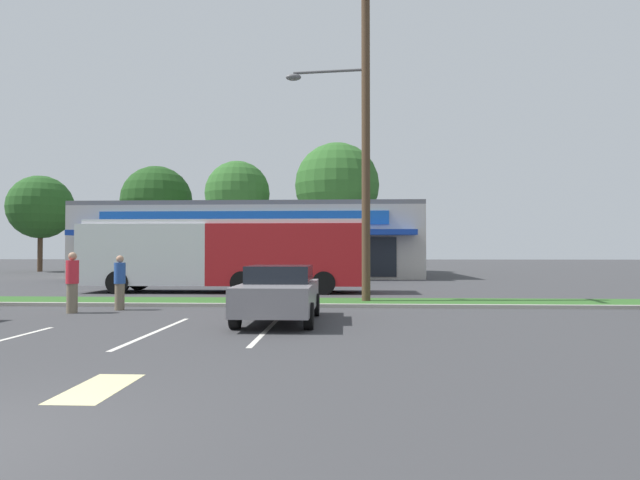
{
  "coord_description": "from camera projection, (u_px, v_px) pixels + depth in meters",
  "views": [
    {
      "loc": [
        3.99,
        -4.7,
        1.84
      ],
      "look_at": [
        2.88,
        18.1,
        2.34
      ],
      "focal_mm": 29.84,
      "sensor_mm": 36.0,
      "label": 1
    }
  ],
  "objects": [
    {
      "name": "lot_arrow",
      "position": [
        98.0,
        388.0,
        7.13
      ],
      "size": [
        0.7,
        1.6,
        0.01
      ],
      "primitive_type": "cube",
      "color": "beige",
      "rests_on": "ground_plane"
    },
    {
      "name": "car_1",
      "position": [
        279.0,
        293.0,
        13.93
      ],
      "size": [
        1.97,
        4.25,
        1.47
      ],
      "rotation": [
        0.0,
        0.0,
        -1.57
      ],
      "color": "slate",
      "rests_on": "ground_plane"
    },
    {
      "name": "curb_lip",
      "position": [
        225.0,
        305.0,
        17.61
      ],
      "size": [
        56.0,
        0.24,
        0.12
      ],
      "primitive_type": "cube",
      "color": "#99968C",
      "rests_on": "ground_plane"
    },
    {
      "name": "parking_stripe_3",
      "position": [
        267.0,
        330.0,
        12.49
      ],
      "size": [
        0.12,
        4.8,
        0.01
      ],
      "primitive_type": "cube",
      "color": "silver",
      "rests_on": "ground_plane"
    },
    {
      "name": "city_bus",
      "position": [
        226.0,
        253.0,
        24.04
      ],
      "size": [
        12.86,
        2.66,
        3.25
      ],
      "rotation": [
        0.0,
        0.0,
        3.14
      ],
      "color": "#AD191E",
      "rests_on": "ground_plane"
    },
    {
      "name": "pedestrian_by_pole",
      "position": [
        120.0,
        283.0,
        16.71
      ],
      "size": [
        0.35,
        0.35,
        1.72
      ],
      "rotation": [
        0.0,
        0.0,
        6.1
      ],
      "color": "#726651",
      "rests_on": "ground_plane"
    },
    {
      "name": "grass_median",
      "position": [
        233.0,
        302.0,
        18.83
      ],
      "size": [
        56.0,
        2.2,
        0.12
      ],
      "primitive_type": "cube",
      "color": "#2D5B23",
      "rests_on": "ground_plane"
    },
    {
      "name": "tree_mid_left",
      "position": [
        238.0,
        194.0,
        48.15
      ],
      "size": [
        5.86,
        5.86,
        10.06
      ],
      "color": "#473323",
      "rests_on": "ground_plane"
    },
    {
      "name": "tree_mid",
      "position": [
        337.0,
        185.0,
        48.34
      ],
      "size": [
        7.68,
        7.68,
        11.74
      ],
      "color": "#473323",
      "rests_on": "ground_plane"
    },
    {
      "name": "parking_stripe_2",
      "position": [
        155.0,
        332.0,
        12.12
      ],
      "size": [
        0.12,
        4.8,
        0.01
      ],
      "primitive_type": "cube",
      "color": "silver",
      "rests_on": "ground_plane"
    },
    {
      "name": "storefront_building",
      "position": [
        260.0,
        242.0,
        41.99
      ],
      "size": [
        24.08,
        15.35,
        5.26
      ],
      "color": "#BCB7AD",
      "rests_on": "ground_plane"
    },
    {
      "name": "tree_left",
      "position": [
        157.0,
        201.0,
        51.12
      ],
      "size": [
        6.75,
        6.75,
        10.07
      ],
      "color": "#473323",
      "rests_on": "ground_plane"
    },
    {
      "name": "tree_far_left",
      "position": [
        41.0,
        207.0,
        48.86
      ],
      "size": [
        5.79,
        5.79,
        8.84
      ],
      "color": "#473323",
      "rests_on": "ground_plane"
    },
    {
      "name": "utility_pole",
      "position": [
        362.0,
        131.0,
        18.72
      ],
      "size": [
        3.06,
        2.4,
        11.49
      ],
      "color": "#4C3826",
      "rests_on": "ground_plane"
    },
    {
      "name": "pedestrian_near_bench",
      "position": [
        72.0,
        282.0,
        15.88
      ],
      "size": [
        0.37,
        0.37,
        1.82
      ],
      "rotation": [
        0.0,
        0.0,
        1.28
      ],
      "color": "#726651",
      "rests_on": "ground_plane"
    }
  ]
}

